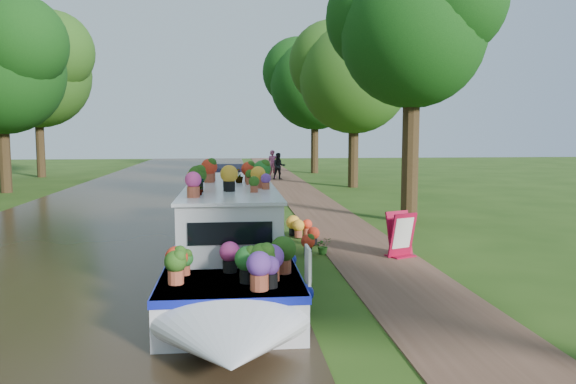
{
  "coord_description": "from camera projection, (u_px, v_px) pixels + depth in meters",
  "views": [
    {
      "loc": [
        -2.23,
        -15.41,
        3.04
      ],
      "look_at": [
        -0.57,
        0.78,
        1.3
      ],
      "focal_mm": 35.0,
      "sensor_mm": 36.0,
      "label": 1
    }
  ],
  "objects": [
    {
      "name": "ground",
      "position": [
        311.0,
        241.0,
        15.79
      ],
      "size": [
        100.0,
        100.0,
        0.0
      ],
      "primitive_type": "plane",
      "color": "#234110",
      "rests_on": "ground"
    },
    {
      "name": "canal_water",
      "position": [
        92.0,
        245.0,
        15.19
      ],
      "size": [
        10.0,
        100.0,
        0.02
      ],
      "primitive_type": "cube",
      "color": "black",
      "rests_on": "ground"
    },
    {
      "name": "towpath",
      "position": [
        353.0,
        239.0,
        15.91
      ],
      "size": [
        2.2,
        100.0,
        0.03
      ],
      "primitive_type": "cube",
      "color": "#533626",
      "rests_on": "ground"
    },
    {
      "name": "plant_boat",
      "position": [
        231.0,
        229.0,
        12.77
      ],
      "size": [
        2.29,
        13.52,
        2.22
      ],
      "color": "silver",
      "rests_on": "canal_water"
    },
    {
      "name": "tree_near_overhang",
      "position": [
        412.0,
        24.0,
        18.51
      ],
      "size": [
        5.52,
        5.28,
        8.99
      ],
      "color": "black",
      "rests_on": "ground"
    },
    {
      "name": "tree_near_mid",
      "position": [
        354.0,
        69.0,
        30.48
      ],
      "size": [
        6.9,
        6.6,
        9.4
      ],
      "color": "black",
      "rests_on": "ground"
    },
    {
      "name": "tree_near_far",
      "position": [
        315.0,
        77.0,
        41.25
      ],
      "size": [
        7.59,
        7.26,
        10.3
      ],
      "color": "black",
      "rests_on": "ground"
    },
    {
      "name": "tree_far_c",
      "position": [
        0.0,
        61.0,
        27.66
      ],
      "size": [
        7.13,
        6.82,
        9.59
      ],
      "color": "black",
      "rests_on": "ground"
    },
    {
      "name": "tree_far_d",
      "position": [
        37.0,
        66.0,
        37.32
      ],
      "size": [
        8.05,
        7.7,
        10.85
      ],
      "color": "black",
      "rests_on": "ground"
    },
    {
      "name": "second_boat",
      "position": [
        221.0,
        181.0,
        29.22
      ],
      "size": [
        2.93,
        6.91,
        1.29
      ],
      "rotation": [
        0.0,
        0.0,
        0.18
      ],
      "color": "black",
      "rests_on": "canal_water"
    },
    {
      "name": "sandwich_board",
      "position": [
        401.0,
        237.0,
        13.59
      ],
      "size": [
        0.75,
        0.78,
        1.09
      ],
      "rotation": [
        0.0,
        0.0,
        0.41
      ],
      "color": "#A10B2C",
      "rests_on": "towpath"
    },
    {
      "name": "pedestrian_pink",
      "position": [
        273.0,
        164.0,
        36.68
      ],
      "size": [
        0.7,
        0.48,
        1.85
      ],
      "primitive_type": "imported",
      "rotation": [
        0.0,
        0.0,
        -0.06
      ],
      "color": "#C65178",
      "rests_on": "towpath"
    },
    {
      "name": "pedestrian_dark",
      "position": [
        279.0,
        166.0,
        35.65
      ],
      "size": [
        0.87,
        0.7,
        1.7
      ],
      "primitive_type": "imported",
      "rotation": [
        0.0,
        0.0,
        0.07
      ],
      "color": "black",
      "rests_on": "towpath"
    },
    {
      "name": "verge_plant",
      "position": [
        323.0,
        246.0,
        13.99
      ],
      "size": [
        0.44,
        0.39,
        0.43
      ],
      "primitive_type": "imported",
      "rotation": [
        0.0,
        0.0,
        0.16
      ],
      "color": "#29601C",
      "rests_on": "ground"
    }
  ]
}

